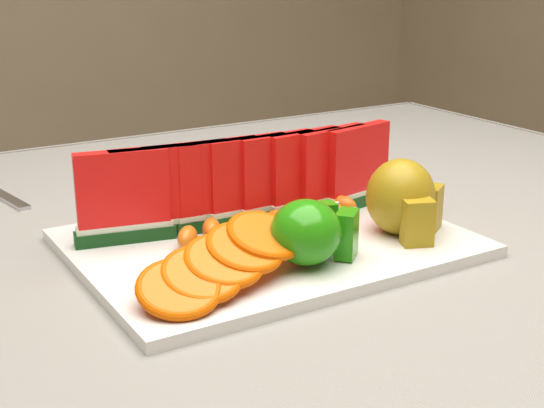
{
  "coord_description": "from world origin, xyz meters",
  "views": [
    {
      "loc": [
        -0.32,
        -0.71,
        1.05
      ],
      "look_at": [
        0.07,
        -0.07,
        0.81
      ],
      "focal_mm": 50.0,
      "sensor_mm": 36.0,
      "label": 1
    }
  ],
  "objects_px": {
    "pear_cluster": "(403,199)",
    "side_plate": "(233,175)",
    "platter": "(268,243)",
    "apple_cluster": "(311,232)"
  },
  "relations": [
    {
      "from": "side_plate",
      "to": "apple_cluster",
      "type": "bearing_deg",
      "value": -105.89
    },
    {
      "from": "pear_cluster",
      "to": "apple_cluster",
      "type": "bearing_deg",
      "value": -171.23
    },
    {
      "from": "platter",
      "to": "apple_cluster",
      "type": "xyz_separation_m",
      "value": [
        -0.0,
        -0.08,
        0.04
      ]
    },
    {
      "from": "apple_cluster",
      "to": "side_plate",
      "type": "distance_m",
      "value": 0.35
    },
    {
      "from": "apple_cluster",
      "to": "pear_cluster",
      "type": "height_order",
      "value": "pear_cluster"
    },
    {
      "from": "pear_cluster",
      "to": "side_plate",
      "type": "distance_m",
      "value": 0.32
    },
    {
      "from": "pear_cluster",
      "to": "side_plate",
      "type": "bearing_deg",
      "value": 96.67
    },
    {
      "from": "platter",
      "to": "apple_cluster",
      "type": "relative_size",
      "value": 3.77
    },
    {
      "from": "platter",
      "to": "apple_cluster",
      "type": "height_order",
      "value": "apple_cluster"
    },
    {
      "from": "side_plate",
      "to": "platter",
      "type": "bearing_deg",
      "value": -110.42
    }
  ]
}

